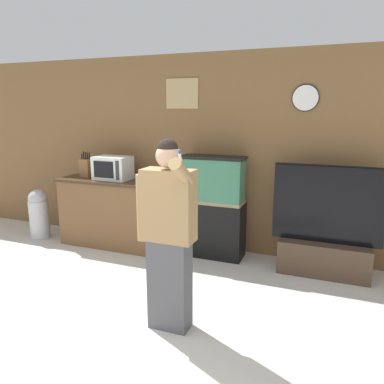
{
  "coord_description": "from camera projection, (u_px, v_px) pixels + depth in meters",
  "views": [
    {
      "loc": [
        1.74,
        -1.7,
        1.89
      ],
      "look_at": [
        0.35,
        1.82,
        1.05
      ],
      "focal_mm": 35.0,
      "sensor_mm": 36.0,
      "label": 1
    }
  ],
  "objects": [
    {
      "name": "aquarium_on_stand",
      "position": [
        212.0,
        207.0,
        4.82
      ],
      "size": [
        0.83,
        0.35,
        1.32
      ],
      "color": "black",
      "rests_on": "ground_plane"
    },
    {
      "name": "knife_block",
      "position": [
        85.0,
        167.0,
        5.31
      ],
      "size": [
        0.15,
        0.1,
        0.36
      ],
      "color": "brown",
      "rests_on": "counter_island"
    },
    {
      "name": "counter_island",
      "position": [
        112.0,
        211.0,
        5.29
      ],
      "size": [
        1.43,
        0.62,
        0.95
      ],
      "color": "brown",
      "rests_on": "ground_plane"
    },
    {
      "name": "person_standing",
      "position": [
        168.0,
        234.0,
        3.15
      ],
      "size": [
        0.52,
        0.4,
        1.66
      ],
      "color": "#515156",
      "rests_on": "ground_plane"
    },
    {
      "name": "tv_on_stand",
      "position": [
        325.0,
        243.0,
        4.33
      ],
      "size": [
        1.23,
        0.4,
        1.28
      ],
      "color": "#4C3828",
      "rests_on": "ground_plane"
    },
    {
      "name": "microwave",
      "position": [
        113.0,
        168.0,
        5.11
      ],
      "size": [
        0.49,
        0.33,
        0.32
      ],
      "color": "white",
      "rests_on": "counter_island"
    },
    {
      "name": "trash_bin",
      "position": [
        39.0,
        213.0,
        5.56
      ],
      "size": [
        0.28,
        0.28,
        0.74
      ],
      "color": "#B7B7BC",
      "rests_on": "ground_plane"
    },
    {
      "name": "wall_back_paneled",
      "position": [
        201.0,
        154.0,
        5.05
      ],
      "size": [
        10.0,
        0.08,
        2.6
      ],
      "color": "brown",
      "rests_on": "ground_plane"
    }
  ]
}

